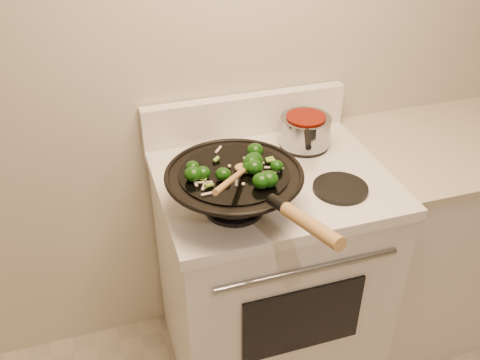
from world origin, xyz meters
name	(u,v)px	position (x,y,z in m)	size (l,w,h in m)	color
stove	(268,272)	(-0.27, 1.17, 0.47)	(0.78, 0.67, 1.08)	white
counter_unit	(447,230)	(0.55, 1.20, 0.46)	(0.89, 0.62, 0.91)	white
wok	(235,189)	(-0.45, 1.01, 1.00)	(0.41, 0.68, 0.22)	black
stirfry	(245,169)	(-0.43, 1.00, 1.08)	(0.30, 0.28, 0.05)	#0D3408
wooden_spoon	(238,175)	(-0.46, 0.95, 1.09)	(0.20, 0.27, 0.11)	#9F743F
saucepan	(305,130)	(-0.09, 1.32, 0.99)	(0.18, 0.29, 0.11)	gray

